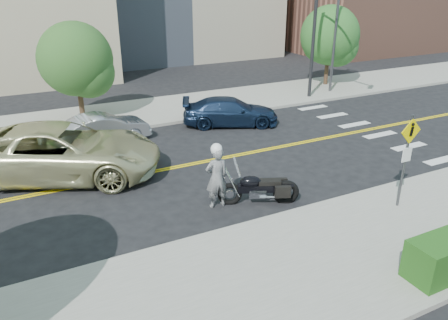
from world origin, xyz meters
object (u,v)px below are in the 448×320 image
at_px(motorcycle, 259,182).
at_px(parked_car_silver, 103,129).
at_px(suv, 61,151).
at_px(parked_car_blue, 230,111).
at_px(pedestrian_sign, 407,153).
at_px(motorcyclist, 217,176).

xyz_separation_m(motorcycle, parked_car_silver, (-3.24, 7.90, -0.12)).
distance_m(motorcycle, suv, 7.36).
distance_m(parked_car_silver, parked_car_blue, 6.20).
bearing_deg(parked_car_blue, pedestrian_sign, -152.55).
xyz_separation_m(suv, parked_car_blue, (8.32, 2.62, -0.31)).
height_order(motorcyclist, parked_car_blue, motorcyclist).
xyz_separation_m(motorcycle, suv, (-5.36, 5.04, 0.21)).
distance_m(pedestrian_sign, parked_car_blue, 10.14).
xyz_separation_m(pedestrian_sign, motorcyclist, (-5.04, 2.80, -0.88)).
relative_size(pedestrian_sign, parked_car_silver, 0.75).
bearing_deg(pedestrian_sign, motorcyclist, 150.96).
bearing_deg(motorcyclist, parked_car_blue, -117.42).
xyz_separation_m(pedestrian_sign, parked_car_silver, (-6.96, 10.27, -1.30)).
bearing_deg(motorcycle, parked_car_silver, 135.43).
xyz_separation_m(motorcyclist, parked_car_blue, (4.27, 7.24, -0.40)).
bearing_deg(parked_car_blue, motorcyclist, 172.55).
bearing_deg(suv, parked_car_silver, -12.13).
distance_m(pedestrian_sign, motorcyclist, 5.83).
xyz_separation_m(motorcyclist, parked_car_silver, (-1.93, 7.48, -0.42)).
height_order(motorcyclist, motorcycle, motorcyclist).
height_order(motorcycle, suv, suv).
bearing_deg(motorcycle, parked_car_blue, 92.04).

